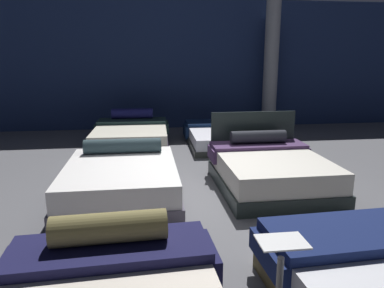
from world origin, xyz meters
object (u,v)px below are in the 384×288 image
object	(u,v)px
bed_2	(121,180)
bed_5	(224,136)
support_pillar	(271,65)
bed_3	(270,170)
bed_4	(131,135)

from	to	relation	value
bed_2	bed_5	distance (m)	3.70
bed_5	support_pillar	distance (m)	2.88
bed_3	support_pillar	distance (m)	5.13
bed_2	bed_5	size ratio (longest dim) A/B	0.94
bed_2	bed_4	distance (m)	3.10
bed_2	bed_4	xyz separation A→B (m)	(0.03, 3.10, -0.01)
bed_4	bed_5	xyz separation A→B (m)	(2.12, -0.10, -0.06)
bed_3	support_pillar	size ratio (longest dim) A/B	0.56
bed_4	support_pillar	size ratio (longest dim) A/B	0.60
bed_2	bed_3	world-z (taller)	bed_3
bed_3	bed_4	distance (m)	3.71
bed_4	bed_5	bearing A→B (deg)	-0.80
bed_5	support_pillar	size ratio (longest dim) A/B	0.62
bed_4	bed_2	bearing A→B (deg)	-88.79
bed_5	support_pillar	bearing A→B (deg)	47.47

